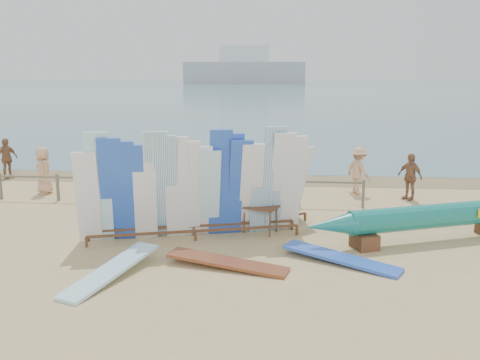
# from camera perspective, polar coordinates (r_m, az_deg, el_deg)

# --- Properties ---
(ground) EXTENTS (160.00, 160.00, 0.00)m
(ground) POSITION_cam_1_polar(r_m,az_deg,el_deg) (13.96, -9.74, -5.69)
(ground) COLOR tan
(ground) RESTS_ON ground
(ocean) EXTENTS (320.00, 240.00, 0.02)m
(ocean) POSITION_cam_1_polar(r_m,az_deg,el_deg) (140.95, 3.72, 10.25)
(ocean) COLOR #466F7D
(ocean) RESTS_ON ground
(wet_sand_strip) EXTENTS (40.00, 2.60, 0.01)m
(wet_sand_strip) POSITION_cam_1_polar(r_m,az_deg,el_deg) (20.77, -4.73, 0.29)
(wet_sand_strip) COLOR olive
(wet_sand_strip) RESTS_ON ground
(distant_ship) EXTENTS (45.00, 8.00, 14.00)m
(distant_ship) POSITION_cam_1_polar(r_m,az_deg,el_deg) (193.47, 0.50, 12.31)
(distant_ship) COLOR #999EA3
(distant_ship) RESTS_ON ocean
(fence) EXTENTS (12.08, 0.08, 0.90)m
(fence) POSITION_cam_1_polar(r_m,az_deg,el_deg) (16.61, -7.21, -0.51)
(fence) COLOR #69614F
(fence) RESTS_ON ground
(main_surfboard_rack) EXTENTS (5.73, 2.21, 2.89)m
(main_surfboard_rack) POSITION_cam_1_polar(r_m,az_deg,el_deg) (12.92, -5.16, -1.04)
(main_surfboard_rack) COLOR brown
(main_surfboard_rack) RESTS_ON ground
(side_surfboard_rack) EXTENTS (2.04, 1.85, 2.48)m
(side_surfboard_rack) POSITION_cam_1_polar(r_m,az_deg,el_deg) (14.13, 4.16, -0.63)
(side_surfboard_rack) COLOR brown
(side_surfboard_rack) RESTS_ON ground
(outrigger_canoe) EXTENTS (6.57, 2.99, 0.97)m
(outrigger_canoe) POSITION_cam_1_polar(r_m,az_deg,el_deg) (13.66, 20.71, -3.99)
(outrigger_canoe) COLOR brown
(outrigger_canoe) RESTS_ON ground
(vendor_table) EXTENTS (1.06, 0.91, 1.19)m
(vendor_table) POSITION_cam_1_polar(r_m,az_deg,el_deg) (13.55, 2.32, -4.32)
(vendor_table) COLOR brown
(vendor_table) RESTS_ON ground
(flat_board_c) EXTENTS (2.75, 1.19, 0.24)m
(flat_board_c) POSITION_cam_1_polar(r_m,az_deg,el_deg) (11.32, -1.41, -9.77)
(flat_board_c) COLOR brown
(flat_board_c) RESTS_ON ground
(flat_board_d) EXTENTS (2.64, 1.77, 0.23)m
(flat_board_d) POSITION_cam_1_polar(r_m,az_deg,el_deg) (11.79, 11.24, -9.11)
(flat_board_d) COLOR blue
(flat_board_d) RESTS_ON ground
(flat_board_b) EXTENTS (1.45, 2.72, 0.33)m
(flat_board_b) POSITION_cam_1_polar(r_m,az_deg,el_deg) (11.12, -14.22, -10.58)
(flat_board_b) COLOR #93D6EC
(flat_board_b) RESTS_ON ground
(beach_chair_left) EXTENTS (0.71, 0.72, 0.89)m
(beach_chair_left) POSITION_cam_1_polar(r_m,az_deg,el_deg) (17.75, -7.66, -0.93)
(beach_chair_left) COLOR red
(beach_chair_left) RESTS_ON ground
(beach_chair_right) EXTENTS (0.56, 0.58, 0.88)m
(beach_chair_right) POSITION_cam_1_polar(r_m,az_deg,el_deg) (17.45, -2.65, -1.08)
(beach_chair_right) COLOR red
(beach_chair_right) RESTS_ON ground
(stroller) EXTENTS (0.63, 0.80, 0.97)m
(stroller) POSITION_cam_1_polar(r_m,az_deg,el_deg) (17.58, -1.20, -0.52)
(stroller) COLOR red
(stroller) RESTS_ON ground
(beachgoer_8) EXTENTS (0.74, 0.97, 1.80)m
(beachgoer_8) POSITION_cam_1_polar(r_m,az_deg,el_deg) (17.38, 3.76, 1.02)
(beachgoer_8) COLOR beige
(beachgoer_8) RESTS_ON ground
(beachgoer_0) EXTENTS (0.63, 0.89, 1.66)m
(beachgoer_0) POSITION_cam_1_polar(r_m,az_deg,el_deg) (19.12, -21.17, 1.03)
(beachgoer_0) COLOR tan
(beachgoer_0) RESTS_ON ground
(beachgoer_extra_1) EXTENTS (0.82, 1.04, 1.63)m
(beachgoer_extra_1) POSITION_cam_1_polar(r_m,az_deg,el_deg) (22.47, -24.76, 2.23)
(beachgoer_extra_1) COLOR #8C6042
(beachgoer_extra_1) RESTS_ON ground
(beachgoer_2) EXTENTS (0.67, 0.95, 1.78)m
(beachgoer_2) POSITION_cam_1_polar(r_m,az_deg,el_deg) (17.52, -10.04, 0.91)
(beachgoer_2) COLOR beige
(beachgoer_2) RESTS_ON ground
(beachgoer_extra_0) EXTENTS (0.97, 1.13, 1.66)m
(beachgoer_extra_0) POSITION_cam_1_polar(r_m,az_deg,el_deg) (18.24, 13.16, 1.03)
(beachgoer_extra_0) COLOR tan
(beachgoer_extra_0) RESTS_ON ground
(beachgoer_1) EXTENTS (0.67, 0.51, 1.64)m
(beachgoer_1) POSITION_cam_1_polar(r_m,az_deg,el_deg) (18.52, -13.27, 1.16)
(beachgoer_1) COLOR #8C6042
(beachgoer_1) RESTS_ON ground
(beachgoer_3) EXTENTS (1.12, 1.17, 1.78)m
(beachgoer_3) POSITION_cam_1_polar(r_m,az_deg,el_deg) (18.59, -9.91, 1.56)
(beachgoer_3) COLOR tan
(beachgoer_3) RESTS_ON ground
(beachgoer_10) EXTENTS (0.91, 0.96, 1.58)m
(beachgoer_10) POSITION_cam_1_polar(r_m,az_deg,el_deg) (17.90, 18.53, 0.38)
(beachgoer_10) COLOR #8C6042
(beachgoer_10) RESTS_ON ground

